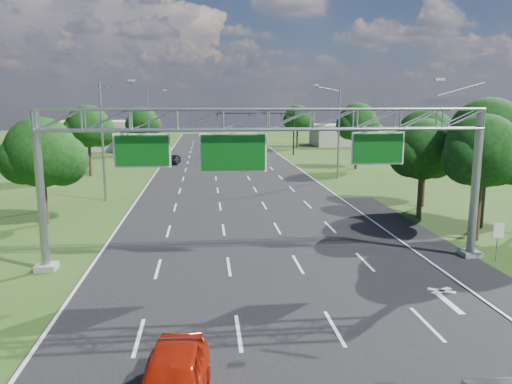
{
  "coord_description": "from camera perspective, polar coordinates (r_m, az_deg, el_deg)",
  "views": [
    {
      "loc": [
        -2.88,
        -13.05,
        8.38
      ],
      "look_at": [
        -0.23,
        13.11,
        3.6
      ],
      "focal_mm": 35.0,
      "sensor_mm": 36.0,
      "label": 1
    }
  ],
  "objects": [
    {
      "name": "traffic_signal",
      "position": [
        78.8,
        1.79,
        7.96
      ],
      "size": [
        12.21,
        0.24,
        7.0
      ],
      "color": "black",
      "rests_on": "ground"
    },
    {
      "name": "streetlight_r_mid",
      "position": [
        54.98,
        9.25,
        7.25
      ],
      "size": [
        2.97,
        0.22,
        10.16
      ],
      "color": "gray",
      "rests_on": "ground"
    },
    {
      "name": "ground",
      "position": [
        43.95,
        -1.92,
        -0.7
      ],
      "size": [
        220.0,
        220.0,
        0.0
      ],
      "primitive_type": "plane",
      "color": "#254314",
      "rests_on": "ground"
    },
    {
      "name": "red_coupe",
      "position": [
        14.75,
        -9.55,
        -20.73
      ],
      "size": [
        2.24,
        4.87,
        1.62
      ],
      "primitive_type": "imported",
      "rotation": [
        0.0,
        0.0,
        -0.07
      ],
      "color": "#B31D08",
      "rests_on": "ground"
    },
    {
      "name": "streetlight_l_near",
      "position": [
        43.95,
        -16.92,
        6.2
      ],
      "size": [
        2.97,
        0.22,
        10.16
      ],
      "color": "gray",
      "rests_on": "ground"
    },
    {
      "name": "car_queue_d",
      "position": [
        63.82,
        0.09,
        3.33
      ],
      "size": [
        1.67,
        3.99,
        1.28
      ],
      "primitive_type": "imported",
      "rotation": [
        0.0,
        0.0,
        0.08
      ],
      "color": "white",
      "rests_on": "ground"
    },
    {
      "name": "building_right",
      "position": [
        98.98,
        10.05,
        6.44
      ],
      "size": [
        12.0,
        9.0,
        4.0
      ],
      "primitive_type": "cube",
      "color": "#A89A8D",
      "rests_on": "ground"
    },
    {
      "name": "tree_verge_la",
      "position": [
        36.96,
        -23.19,
        3.84
      ],
      "size": [
        5.76,
        4.8,
        7.4
      ],
      "color": "#2D2116",
      "rests_on": "ground"
    },
    {
      "name": "car_queue_a",
      "position": [
        77.25,
        -5.43,
        4.48
      ],
      "size": [
        1.91,
        4.32,
        1.23
      ],
      "primitive_type": "imported",
      "rotation": [
        0.0,
        0.0,
        -0.04
      ],
      "color": "silver",
      "rests_on": "ground"
    },
    {
      "name": "road",
      "position": [
        43.95,
        -1.92,
        -0.7
      ],
      "size": [
        18.0,
        180.0,
        0.02
      ],
      "primitive_type": "cube",
      "color": "black",
      "rests_on": "ground"
    },
    {
      "name": "tree_verge_rd",
      "position": [
        64.02,
        11.55,
        7.63
      ],
      "size": [
        5.76,
        4.8,
        8.28
      ],
      "color": "#2D2116",
      "rests_on": "ground"
    },
    {
      "name": "sign_gantry",
      "position": [
        25.3,
        1.53,
        6.92
      ],
      "size": [
        23.5,
        1.0,
        9.56
      ],
      "color": "gray",
      "rests_on": "ground"
    },
    {
      "name": "car_queue_b",
      "position": [
        78.07,
        -2.32,
        4.59
      ],
      "size": [
        2.09,
        4.5,
        1.25
      ],
      "primitive_type": "imported",
      "rotation": [
        0.0,
        0.0,
        0.0
      ],
      "color": "black",
      "rests_on": "ground"
    },
    {
      "name": "tree_cluster_right",
      "position": [
        36.89,
        22.96,
        4.72
      ],
      "size": [
        9.91,
        14.6,
        8.68
      ],
      "color": "#2D2116",
      "rests_on": "ground"
    },
    {
      "name": "regulatory_sign",
      "position": [
        29.29,
        25.95,
        -4.33
      ],
      "size": [
        0.6,
        0.08,
        2.1
      ],
      "color": "gray",
      "rests_on": "ground"
    },
    {
      "name": "road_flare",
      "position": [
        31.19,
        19.37,
        -5.88
      ],
      "size": [
        3.0,
        30.0,
        0.02
      ],
      "primitive_type": "cube",
      "color": "black",
      "rests_on": "ground"
    },
    {
      "name": "box_truck",
      "position": [
        78.73,
        -0.66,
        5.3
      ],
      "size": [
        3.02,
        8.56,
        3.17
      ],
      "rotation": [
        0.0,
        0.0,
        -0.1
      ],
      "color": "white",
      "rests_on": "ground"
    },
    {
      "name": "tree_verge_lb",
      "position": [
        59.61,
        -18.55,
        6.92
      ],
      "size": [
        5.76,
        4.8,
        8.06
      ],
      "color": "#2D2116",
      "rests_on": "ground"
    },
    {
      "name": "streetlight_l_far",
      "position": [
        78.55,
        -12.05,
        8.03
      ],
      "size": [
        2.97,
        0.22,
        10.16
      ],
      "color": "gray",
      "rests_on": "ground"
    },
    {
      "name": "car_queue_c",
      "position": [
        68.86,
        -9.36,
        3.7
      ],
      "size": [
        1.93,
        3.88,
        1.27
      ],
      "primitive_type": "imported",
      "rotation": [
        0.0,
        0.0,
        -0.12
      ],
      "color": "black",
      "rests_on": "ground"
    },
    {
      "name": "building_left",
      "position": [
        93.22,
        -17.71,
        6.2
      ],
      "size": [
        14.0,
        10.0,
        5.0
      ],
      "primitive_type": "cube",
      "color": "#A89A8D",
      "rests_on": "ground"
    },
    {
      "name": "tree_verge_lc",
      "position": [
        83.76,
        -12.78,
        7.72
      ],
      "size": [
        5.76,
        4.8,
        7.62
      ],
      "color": "#2D2116",
      "rests_on": "ground"
    },
    {
      "name": "tree_verge_re",
      "position": [
        92.71,
        4.81,
        8.29
      ],
      "size": [
        5.76,
        4.8,
        7.84
      ],
      "color": "#2D2116",
      "rests_on": "ground"
    }
  ]
}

